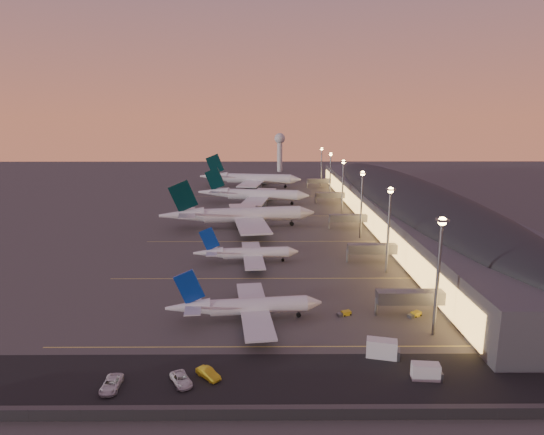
{
  "coord_description": "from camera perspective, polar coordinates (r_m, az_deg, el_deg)",
  "views": [
    {
      "loc": [
        0.88,
        -129.35,
        45.59
      ],
      "look_at": [
        2.0,
        45.0,
        7.0
      ],
      "focal_mm": 30.0,
      "sensor_mm": 36.0,
      "label": 1
    }
  ],
  "objects": [
    {
      "name": "ground",
      "position": [
        137.15,
        -0.72,
        -6.94
      ],
      "size": [
        700.0,
        700.0,
        0.0
      ],
      "primitive_type": "plane",
      "color": "#484542"
    },
    {
      "name": "airliner_narrow_south",
      "position": [
        105.79,
        -3.36,
        -11.1
      ],
      "size": [
        35.87,
        32.26,
        12.8
      ],
      "rotation": [
        0.0,
        0.0,
        0.12
      ],
      "color": "silver",
      "rests_on": "ground"
    },
    {
      "name": "airliner_narrow_north",
      "position": [
        145.63,
        -3.2,
        -4.5
      ],
      "size": [
        33.71,
        30.23,
        12.03
      ],
      "rotation": [
        0.0,
        0.0,
        0.09
      ],
      "color": "silver",
      "rests_on": "ground"
    },
    {
      "name": "airliner_wide_near",
      "position": [
        190.92,
        -4.16,
        0.29
      ],
      "size": [
        65.22,
        60.07,
        20.9
      ],
      "rotation": [
        0.0,
        0.0,
        0.16
      ],
      "color": "silver",
      "rests_on": "ground"
    },
    {
      "name": "airliner_wide_mid",
      "position": [
        243.86,
        -2.37,
        2.88
      ],
      "size": [
        60.34,
        55.52,
        19.32
      ],
      "rotation": [
        0.0,
        0.0,
        -0.15
      ],
      "color": "silver",
      "rests_on": "ground"
    },
    {
      "name": "airliner_wide_far",
      "position": [
        303.12,
        -2.77,
        4.89
      ],
      "size": [
        68.41,
        63.04,
        21.93
      ],
      "rotation": [
        0.0,
        0.0,
        -0.16
      ],
      "color": "silver",
      "rests_on": "ground"
    },
    {
      "name": "terminal_building",
      "position": [
        214.01,
        16.2,
        2.08
      ],
      "size": [
        56.35,
        255.0,
        17.46
      ],
      "color": "#454549",
      "rests_on": "ground"
    },
    {
      "name": "light_masts",
      "position": [
        199.48,
        9.8,
        4.22
      ],
      "size": [
        2.2,
        217.2,
        25.9
      ],
      "color": "slate",
      "rests_on": "ground"
    },
    {
      "name": "radar_tower",
      "position": [
        390.18,
        0.98,
        8.99
      ],
      "size": [
        9.0,
        9.0,
        32.5
      ],
      "color": "silver",
      "rests_on": "ground"
    },
    {
      "name": "service_lane",
      "position": [
        86.37,
        -0.95,
        -19.38
      ],
      "size": [
        260.0,
        16.0,
        0.01
      ],
      "color": "black",
      "rests_on": "ground"
    },
    {
      "name": "lane_markings",
      "position": [
        175.38,
        -0.64,
        -2.59
      ],
      "size": [
        90.0,
        180.36,
        0.0
      ],
      "color": "#D8C659",
      "rests_on": "ground"
    },
    {
      "name": "fence",
      "position": [
        75.85,
        -1.05,
        -23.53
      ],
      "size": [
        124.0,
        0.12,
        2.0
      ],
      "color": "#2D2D30",
      "rests_on": "ground"
    },
    {
      "name": "baggage_tug_a",
      "position": [
        110.44,
        9.09,
        -11.81
      ],
      "size": [
        3.58,
        2.53,
        1.0
      ],
      "rotation": [
        0.0,
        0.0,
        0.41
      ],
      "color": "gold",
      "rests_on": "ground"
    },
    {
      "name": "baggage_tug_b",
      "position": [
        113.6,
        17.48,
        -11.53
      ],
      "size": [
        3.68,
        3.03,
        1.04
      ],
      "rotation": [
        0.0,
        0.0,
        0.56
      ],
      "color": "gold",
      "rests_on": "ground"
    },
    {
      "name": "catering_truck_a",
      "position": [
        94.05,
        13.81,
        -15.75
      ],
      "size": [
        6.77,
        3.88,
        3.58
      ],
      "rotation": [
        0.0,
        0.0,
        -0.24
      ],
      "color": "silver",
      "rests_on": "ground"
    },
    {
      "name": "catering_truck_b",
      "position": [
        89.45,
        18.9,
        -17.86
      ],
      "size": [
        5.48,
        2.56,
        2.98
      ],
      "rotation": [
        0.0,
        0.0,
        -0.1
      ],
      "color": "silver",
      "rests_on": "ground"
    },
    {
      "name": "service_van_a",
      "position": [
        87.35,
        -19.51,
        -19.11
      ],
      "size": [
        3.08,
        6.29,
        1.72
      ],
      "primitive_type": "imported",
      "rotation": [
        0.0,
        0.0,
        0.04
      ],
      "color": "silver",
      "rests_on": "ground"
    },
    {
      "name": "service_van_b",
      "position": [
        86.44,
        -8.01,
        -18.81
      ],
      "size": [
        5.04,
        4.97,
        1.73
      ],
      "primitive_type": "imported",
      "rotation": [
        0.0,
        0.0,
        0.8
      ],
      "color": "gold",
      "rests_on": "ground"
    },
    {
      "name": "service_van_c",
      "position": [
        85.63,
        -11.32,
        -19.31
      ],
      "size": [
        5.22,
        6.47,
        1.64
      ],
      "primitive_type": "imported",
      "rotation": [
        0.0,
        0.0,
        0.5
      ],
      "color": "silver",
      "rests_on": "ground"
    }
  ]
}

